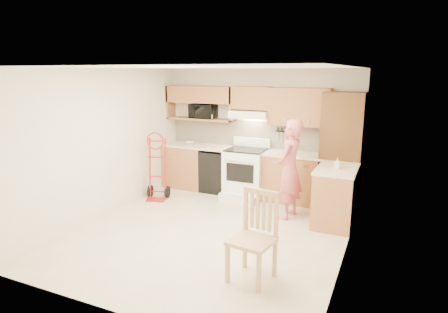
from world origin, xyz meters
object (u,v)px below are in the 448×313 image
Objects in this scene: microwave at (203,111)px; range at (245,169)px; person at (289,169)px; hand_truck at (156,169)px; dining_chair at (252,238)px.

microwave is 0.47× the size of range.
range is at bearing -16.43° from microwave.
microwave is 0.32× the size of person.
person is 2.60m from hand_truck.
hand_truck is (-1.52, -0.82, 0.03)m from range.
range is 0.68× the size of person.
dining_chair is (1.19, -2.85, -0.03)m from range.
person is at bearing -25.66° from microwave.
person is at bearing -32.87° from range.
hand_truck is at bearing -151.79° from range.
microwave is at bearing 164.41° from range.
microwave is at bearing 51.86° from hand_truck.
microwave reaches higher than range.
microwave is 4.02m from dining_chair.
microwave is 1.59m from hand_truck.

